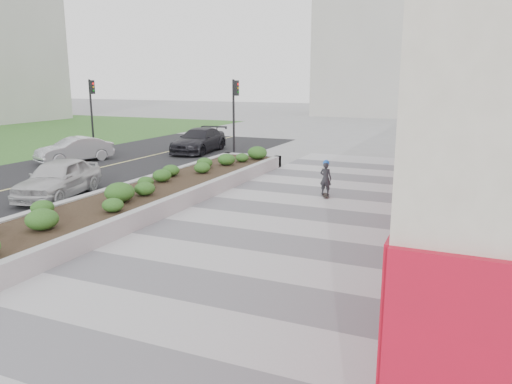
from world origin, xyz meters
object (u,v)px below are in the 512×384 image
Objects in this scene: traffic_signal_near at (235,107)px; traffic_signal_far at (92,104)px; skateboarder at (326,178)px; car_white at (58,178)px; car_dark at (199,140)px; planter at (146,193)px; car_silver at (74,150)px.

traffic_signal_near is 9.21m from traffic_signal_far.
skateboarder is 0.34× the size of car_white.
traffic_signal_near reaches higher than car_dark.
planter is at bearing -72.72° from car_dark.
car_white is (7.27, -10.25, -2.06)m from traffic_signal_far.
car_silver is (2.07, -3.87, -2.12)m from traffic_signal_far.
traffic_signal_far is 17.50m from skateboarder.
skateboarder is 0.36× the size of car_silver.
car_dark is (-2.99, 1.30, -2.06)m from traffic_signal_near.
car_silver is at bearing -148.49° from traffic_signal_near.
car_dark is at bearing 156.46° from traffic_signal_near.
planter is 3.67m from car_white.
skateboarder is at bearing 11.41° from car_silver.
car_white is at bearing 179.70° from skateboarder.
car_silver is 7.03m from car_dark.
planter is at bearing -10.44° from car_white.
car_white is (-1.93, -10.75, -2.06)m from traffic_signal_near.
car_dark is (-1.07, 12.05, -0.00)m from car_white.
traffic_signal_near reaches higher than planter.
car_white is (-8.90, -3.89, -0.00)m from skateboarder.
car_silver is at bearing -130.63° from car_dark.
car_dark is (-4.72, 11.80, 0.28)m from planter.
skateboarder is 14.32m from car_silver.
car_white is at bearing -89.47° from car_dark.
car_white reaches higher than car_dark.
car_white is 8.23m from car_silver.
planter is at bearing -42.46° from traffic_signal_far.
skateboarder is at bearing -43.83° from car_dark.
car_silver is at bearing 145.34° from planter.
skateboarder reaches higher than planter.
planter is 4.67× the size of car_silver.
traffic_signal_near and traffic_signal_far have the same top height.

